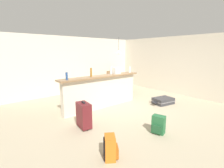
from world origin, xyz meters
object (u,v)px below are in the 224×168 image
(bottle_clear, at_px, (111,70))
(backpack_orange, at_px, (110,148))
(grocery_bag, at_px, (117,71))
(bottle_white, at_px, (130,69))
(dining_table, at_px, (117,77))
(bottle_blue, at_px, (67,76))
(dining_chair_near_partition, at_px, (124,82))
(suitcase_upright_maroon, at_px, (84,115))
(dining_chair_far_side, at_px, (109,79))
(suitcase_flat_charcoal, at_px, (163,101))
(bottle_amber, at_px, (91,72))
(backpack_green, at_px, (158,125))
(pendant_lamp, at_px, (119,52))

(bottle_clear, relative_size, backpack_orange, 0.66)
(grocery_bag, height_order, backpack_orange, grocery_bag)
(bottle_white, bearing_deg, dining_table, 65.32)
(bottle_blue, relative_size, dining_chair_near_partition, 0.23)
(grocery_bag, relative_size, suitcase_upright_maroon, 0.39)
(bottle_white, bearing_deg, bottle_clear, 174.31)
(dining_chair_far_side, xyz_separation_m, suitcase_flat_charcoal, (-0.09, -3.15, -0.41))
(bottle_amber, distance_m, dining_chair_far_side, 3.21)
(grocery_bag, bearing_deg, suitcase_flat_charcoal, -43.76)
(bottle_amber, relative_size, bottle_clear, 0.99)
(backpack_green, relative_size, suitcase_upright_maroon, 0.63)
(dining_chair_near_partition, bearing_deg, backpack_green, -122.27)
(dining_chair_far_side, distance_m, backpack_green, 4.82)
(bottle_blue, bearing_deg, suitcase_flat_charcoal, -19.05)
(dining_chair_far_side, relative_size, suitcase_flat_charcoal, 1.06)
(bottle_blue, distance_m, suitcase_flat_charcoal, 3.49)
(dining_table, bearing_deg, backpack_orange, -133.04)
(bottle_blue, xyz_separation_m, grocery_bag, (1.92, 0.08, 0.01))
(bottle_blue, distance_m, suitcase_upright_maroon, 1.25)
(bottle_amber, height_order, grocery_bag, bottle_amber)
(pendant_lamp, bearing_deg, dining_table, 165.61)
(bottle_clear, bearing_deg, dining_chair_far_side, 51.86)
(bottle_clear, distance_m, bottle_white, 0.85)
(pendant_lamp, height_order, suitcase_flat_charcoal, pendant_lamp)
(dining_chair_far_side, bearing_deg, bottle_white, -108.82)
(dining_chair_near_partition, distance_m, pendant_lamp, 1.45)
(backpack_green, bearing_deg, suitcase_flat_charcoal, 30.18)
(bottle_amber, distance_m, grocery_bag, 1.09)
(dining_table, height_order, pendant_lamp, pendant_lamp)
(bottle_clear, bearing_deg, dining_chair_near_partition, 29.86)
(bottle_amber, height_order, dining_table, bottle_amber)
(suitcase_upright_maroon, bearing_deg, pendant_lamp, 35.71)
(bottle_white, xyz_separation_m, dining_table, (0.69, 1.50, -0.55))
(bottle_clear, xyz_separation_m, dining_chair_near_partition, (1.45, 0.84, -0.70))
(dining_table, distance_m, pendant_lamp, 1.20)
(dining_chair_far_side, xyz_separation_m, backpack_orange, (-3.53, -4.32, -0.31))
(bottle_white, height_order, backpack_orange, bottle_white)
(suitcase_upright_maroon, bearing_deg, grocery_bag, 26.87)
(bottle_blue, distance_m, grocery_bag, 1.92)
(dining_table, xyz_separation_m, suitcase_flat_charcoal, (-0.08, -2.60, -0.54))
(bottle_clear, bearing_deg, backpack_green, -103.32)
(bottle_white, bearing_deg, dining_chair_far_side, 71.18)
(dining_chair_near_partition, distance_m, backpack_green, 3.78)
(grocery_bag, relative_size, pendant_lamp, 0.34)
(bottle_amber, distance_m, pendant_lamp, 2.94)
(bottle_clear, xyz_separation_m, grocery_bag, (0.25, -0.01, -0.03))
(grocery_bag, bearing_deg, backpack_orange, -133.63)
(dining_chair_near_partition, bearing_deg, bottle_amber, -158.93)
(suitcase_flat_charcoal, distance_m, suitcase_upright_maroon, 3.18)
(suitcase_flat_charcoal, height_order, backpack_green, backpack_green)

